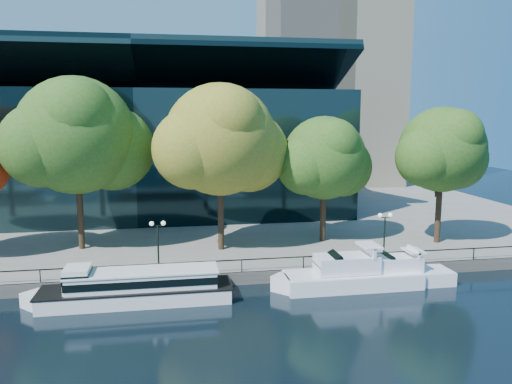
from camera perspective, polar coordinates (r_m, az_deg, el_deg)
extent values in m
plane|color=black|center=(36.70, -8.82, -12.40)|extent=(160.00, 160.00, 0.00)
cube|color=slate|center=(71.86, -9.35, -1.46)|extent=(90.00, 67.00, 1.00)
cube|color=#47443F|center=(39.39, -8.92, -10.12)|extent=(90.00, 0.25, 1.00)
cube|color=black|center=(39.14, -8.98, -8.02)|extent=(88.20, 0.08, 0.08)
cube|color=black|center=(39.29, -8.96, -8.72)|extent=(0.07, 0.07, 0.90)
cube|color=black|center=(66.53, -12.93, 4.13)|extent=(50.00, 24.00, 16.00)
cube|color=black|center=(62.47, -13.44, 12.55)|extent=(50.00, 17.14, 7.86)
cube|color=gray|center=(95.55, 8.22, 20.42)|extent=(22.00, 22.00, 65.00)
cube|color=white|center=(37.22, -13.46, -11.38)|extent=(13.23, 3.21, 1.04)
cube|color=black|center=(37.04, -13.49, -10.60)|extent=(13.49, 3.28, 0.11)
cube|color=white|center=(38.26, -23.59, -11.33)|extent=(2.66, 2.66, 1.04)
cube|color=white|center=(36.82, -12.78, -9.72)|extent=(10.32, 2.63, 1.13)
cube|color=black|center=(36.80, -12.78, -9.65)|extent=(10.45, 2.70, 0.52)
cube|color=white|center=(36.63, -12.81, -8.81)|extent=(10.58, 2.76, 0.09)
cube|color=white|center=(37.25, -19.72, -9.35)|extent=(1.70, 2.25, 1.70)
cube|color=black|center=(37.20, -19.74, -9.07)|extent=(1.75, 2.31, 0.66)
cube|color=white|center=(39.72, 10.96, -9.86)|extent=(10.52, 3.01, 1.20)
cube|color=white|center=(38.24, 3.44, -10.46)|extent=(2.30, 2.30, 1.20)
cube|color=white|center=(39.52, 10.99, -9.01)|extent=(10.31, 2.95, 0.08)
cube|color=white|center=(39.13, 10.29, -8.05)|extent=(4.74, 2.26, 1.30)
cube|color=black|center=(38.67, 8.37, -8.06)|extent=(2.07, 2.17, 1.64)
cube|color=white|center=(39.50, 12.79, -6.53)|extent=(0.25, 2.35, 0.80)
cube|color=white|center=(39.40, 12.81, -5.97)|extent=(1.40, 2.35, 0.15)
cube|color=white|center=(41.32, 16.23, -9.41)|extent=(8.08, 2.51, 1.08)
cube|color=white|center=(39.77, 10.91, -9.93)|extent=(1.98, 1.98, 1.08)
cube|color=white|center=(41.15, 16.27, -8.67)|extent=(7.92, 2.46, 0.07)
cube|color=white|center=(40.79, 15.79, -7.85)|extent=(3.64, 1.89, 1.17)
cube|color=black|center=(40.33, 14.44, -7.85)|extent=(1.64, 1.81, 1.36)
cube|color=white|center=(41.16, 17.58, -6.54)|extent=(0.22, 1.96, 0.72)
cube|color=white|center=(41.14, 17.59, -6.42)|extent=(1.26, 1.96, 0.13)
cylinder|color=black|center=(48.15, -19.48, -1.31)|extent=(0.56, 0.56, 8.31)
cylinder|color=black|center=(47.83, -19.05, 2.59)|extent=(1.28, 1.96, 4.15)
cylinder|color=black|center=(47.52, -20.20, 2.14)|extent=(1.18, 1.34, 3.71)
sphere|color=#295019|center=(47.50, -19.87, 6.11)|extent=(10.49, 10.49, 10.49)
sphere|color=#295019|center=(48.72, -16.12, 4.80)|extent=(7.87, 7.87, 7.87)
sphere|color=#295019|center=(47.05, -23.20, 4.94)|extent=(7.35, 7.35, 7.35)
sphere|color=#295019|center=(45.31, -19.80, 8.33)|extent=(6.30, 6.30, 6.30)
cylinder|color=black|center=(45.32, -4.04, -1.62)|extent=(0.56, 0.56, 8.03)
cylinder|color=black|center=(45.10, -3.48, 2.39)|extent=(1.25, 1.91, 4.01)
cylinder|color=black|center=(44.55, -4.56, 1.92)|extent=(1.15, 1.30, 3.58)
sphere|color=olive|center=(44.61, -4.13, 6.00)|extent=(9.99, 9.99, 9.99)
sphere|color=olive|center=(46.52, -0.92, 4.60)|extent=(7.49, 7.49, 7.49)
sphere|color=olive|center=(43.49, -7.28, 4.89)|extent=(6.99, 6.99, 6.99)
sphere|color=olive|center=(42.63, -3.21, 8.23)|extent=(5.99, 5.99, 5.99)
cylinder|color=black|center=(48.82, 7.68, -1.83)|extent=(0.56, 0.56, 6.50)
cylinder|color=black|center=(48.75, 8.23, 1.18)|extent=(1.08, 1.61, 3.26)
cylinder|color=black|center=(48.04, 7.39, 0.81)|extent=(0.99, 1.12, 2.92)
sphere|color=#295019|center=(48.16, 7.80, 3.88)|extent=(7.96, 7.96, 7.96)
sphere|color=#295019|center=(50.07, 9.76, 2.88)|extent=(5.97, 5.97, 5.97)
sphere|color=#295019|center=(46.89, 5.75, 3.05)|extent=(5.57, 5.57, 5.57)
sphere|color=#295019|center=(46.67, 8.89, 5.41)|extent=(4.78, 4.78, 4.78)
cylinder|color=black|center=(50.91, 20.15, -1.47)|extent=(0.56, 0.56, 7.17)
cylinder|color=black|center=(50.92, 20.70, 1.71)|extent=(1.15, 1.74, 3.59)
cylinder|color=black|center=(50.08, 20.08, 1.33)|extent=(1.06, 1.20, 3.21)
sphere|color=#295019|center=(50.27, 20.48, 4.57)|extent=(8.03, 8.03, 8.03)
sphere|color=#295019|center=(52.51, 21.85, 3.55)|extent=(6.02, 6.02, 6.02)
sphere|color=#295019|center=(48.63, 18.86, 3.81)|extent=(5.62, 5.62, 5.62)
sphere|color=#295019|center=(49.02, 21.92, 6.04)|extent=(4.82, 4.82, 4.82)
cylinder|color=black|center=(40.12, -11.11, -6.39)|extent=(0.14, 0.14, 3.60)
cube|color=black|center=(39.68, -11.19, -3.82)|extent=(0.90, 0.06, 0.06)
sphere|color=white|center=(39.65, -11.85, -3.55)|extent=(0.36, 0.36, 0.36)
sphere|color=white|center=(39.63, -10.55, -3.52)|extent=(0.36, 0.36, 0.36)
cylinder|color=black|center=(43.83, 14.45, -5.20)|extent=(0.14, 0.14, 3.60)
cube|color=black|center=(43.43, 14.54, -2.84)|extent=(0.90, 0.06, 0.06)
sphere|color=white|center=(43.21, 14.01, -2.60)|extent=(0.36, 0.36, 0.36)
sphere|color=white|center=(43.58, 15.09, -2.55)|extent=(0.36, 0.36, 0.36)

